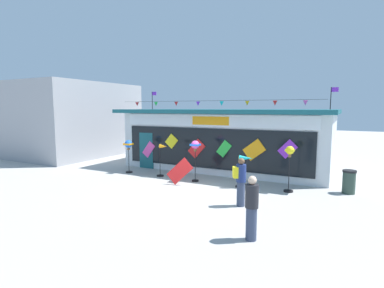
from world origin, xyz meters
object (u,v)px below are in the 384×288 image
kite_shop_building (228,138)px  wind_spinner_right (290,157)px  person_mid_plaza (252,208)px  trash_bin (349,182)px  wind_spinner_far_left (128,147)px  wind_spinner_center_right (244,164)px  display_kite_on_ground (180,171)px  person_near_camera (240,181)px  wind_spinner_center_left (195,148)px  wind_spinner_left (162,156)px

kite_shop_building → wind_spinner_right: size_ratio=6.07×
person_mid_plaza → trash_bin: size_ratio=1.79×
wind_spinner_far_left → wind_spinner_right: 8.08m
wind_spinner_center_right → trash_bin: 4.14m
kite_shop_building → display_kite_on_ground: 4.89m
trash_bin → wind_spinner_right: bearing=-157.7°
person_near_camera → trash_bin: person_near_camera is taller
kite_shop_building → wind_spinner_far_left: 5.57m
wind_spinner_right → trash_bin: size_ratio=1.99×
wind_spinner_right → trash_bin: 2.51m
wind_spinner_right → trash_bin: wind_spinner_right is taller
wind_spinner_center_right → display_kite_on_ground: 2.83m
wind_spinner_center_left → trash_bin: (6.29, 1.07, -1.08)m
person_near_camera → wind_spinner_far_left: bearing=39.3°
wind_spinner_center_left → trash_bin: 6.47m
wind_spinner_far_left → display_kite_on_ground: wind_spinner_far_left is taller
wind_spinner_right → kite_shop_building: bearing=137.5°
kite_shop_building → wind_spinner_left: kite_shop_building is taller
wind_spinner_left → display_kite_on_ground: 1.89m
person_near_camera → person_mid_plaza: size_ratio=1.00×
wind_spinner_far_left → person_near_camera: size_ratio=1.02×
trash_bin → wind_spinner_left: bearing=-173.3°
wind_spinner_left → kite_shop_building: bearing=62.4°
wind_spinner_center_left → wind_spinner_right: (4.14, 0.19, -0.12)m
kite_shop_building → person_near_camera: size_ratio=6.76×
kite_shop_building → wind_spinner_center_right: 4.58m
wind_spinner_right → display_kite_on_ground: (-4.47, -1.05, -0.83)m
wind_spinner_center_left → person_mid_plaza: wind_spinner_center_left is taller
kite_shop_building → wind_spinner_center_right: kite_shop_building is taller
wind_spinner_far_left → wind_spinner_right: (8.08, 0.13, 0.07)m
person_near_camera → wind_spinner_right: bearing=-55.1°
kite_shop_building → wind_spinner_right: kite_shop_building is taller
person_near_camera → display_kite_on_ground: person_near_camera is taller
trash_bin → wind_spinner_center_left: bearing=-170.3°
wind_spinner_far_left → wind_spinner_left: (2.05, 0.05, -0.33)m
wind_spinner_center_left → person_near_camera: bearing=-39.0°
display_kite_on_ground → person_near_camera: bearing=-25.1°
wind_spinner_center_right → person_near_camera: 2.46m
person_near_camera → person_mid_plaza: (1.12, -2.45, -0.03)m
person_mid_plaza → display_kite_on_ground: person_mid_plaza is taller
display_kite_on_ground → wind_spinner_right: bearing=13.3°
kite_shop_building → person_near_camera: (2.89, -6.31, -0.78)m
kite_shop_building → wind_spinner_center_left: bearing=-91.3°
wind_spinner_center_left → person_near_camera: wind_spinner_center_left is taller
wind_spinner_far_left → wind_spinner_right: bearing=0.9°
wind_spinner_right → person_mid_plaza: (-0.04, -5.05, -0.58)m
wind_spinner_right → person_mid_plaza: 5.08m
wind_spinner_center_right → wind_spinner_right: 1.85m
kite_shop_building → display_kite_on_ground: bearing=-95.0°
wind_spinner_center_right → person_mid_plaza: person_mid_plaza is taller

